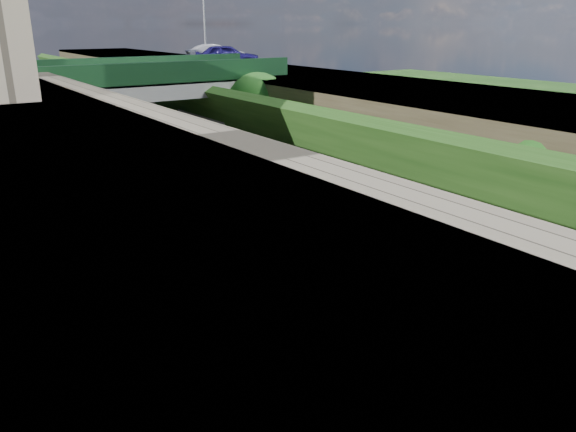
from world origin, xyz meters
The scene contains 17 objects.
ground centered at (0.00, 0.00, 0.00)m, with size 160.00×160.00×0.00m, color #1E4714.
trackbed centered at (0.00, 20.00, 0.10)m, with size 10.00×90.00×0.20m, color #473F38.
retaining_wall centered at (-5.50, 20.00, 3.50)m, with size 1.00×90.00×7.00m, color #756B56.
street_plateau_right centered at (9.50, 20.00, 3.12)m, with size 8.00×90.00×6.25m, color #262628.
embankment_slope centered at (5.01, 16.66, 2.78)m, with size 4.71×90.00×6.38m.
track_left centered at (-2.00, 20.00, 0.25)m, with size 2.50×90.00×0.20m.
track_right centered at (1.20, 20.00, 0.25)m, with size 2.50×90.00×0.20m.
road_bridge centered at (0.94, 24.00, 4.08)m, with size 16.00×6.40×7.25m.
tree centered at (5.91, 20.14, 4.65)m, with size 3.60×3.80×6.60m.
lamppost centered at (8.48, 31.76, 9.57)m, with size 0.87×0.15×6.00m.
car_blue centered at (8.48, 28.53, 7.02)m, with size 1.82×4.52×1.54m, color navy.
car_silver centered at (9.32, 31.91, 6.97)m, with size 1.53×4.39×1.45m, color silver.
locomotive centered at (1.20, 10.11, 1.89)m, with size 3.10×10.22×3.83m.
tender centered at (1.20, 17.48, 1.62)m, with size 2.70×6.00×3.05m.
coach_front centered at (1.20, 30.08, 2.05)m, with size 2.90×18.00×3.70m.
coach_middle centered at (1.20, 48.88, 2.05)m, with size 2.90×18.00×3.70m.
coach_rear centered at (1.20, 67.68, 2.05)m, with size 2.90×18.00×3.70m.
Camera 1 is at (-10.80, -7.57, 9.12)m, focal length 35.00 mm.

